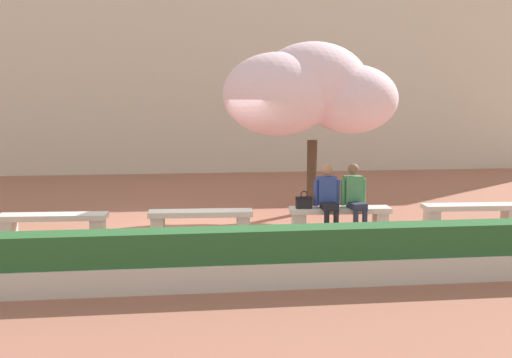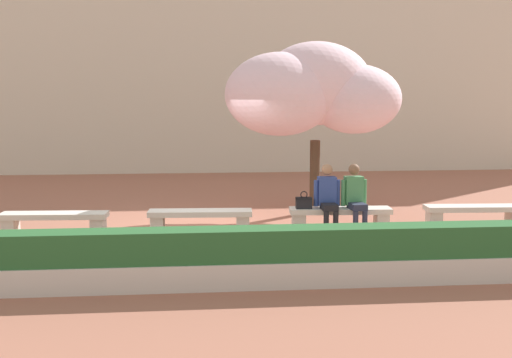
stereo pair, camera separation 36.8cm
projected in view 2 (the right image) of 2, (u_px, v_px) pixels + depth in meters
The scene contains 11 objects.
ground_plane at pixel (200, 234), 11.26m from camera, with size 100.00×100.00×0.00m, color #9E604C.
building_facade at pixel (200, 56), 21.62m from camera, with size 28.00×4.00×8.01m, color beige.
stone_bench_near_west at pixel (54, 220), 10.98m from camera, with size 1.96×0.52×0.45m.
stone_bench_center at pixel (200, 218), 11.22m from camera, with size 1.96×0.52×0.45m.
stone_bench_near_east at pixel (340, 215), 11.46m from camera, with size 1.96×0.52×0.45m.
stone_bench_east_end at pixel (474, 213), 11.70m from camera, with size 1.96×0.52×0.45m.
person_seated_left at pixel (328, 196), 11.33m from camera, with size 0.51×0.68×1.29m.
person_seated_right at pixel (355, 195), 11.38m from camera, with size 0.51×0.71×1.29m.
handbag at pixel (304, 202), 11.34m from camera, with size 0.30×0.15×0.34m.
cherry_tree_main at pixel (312, 92), 12.88m from camera, with size 3.80×2.49×3.74m.
planter_hedge_foreground at pixel (200, 259), 8.07m from camera, with size 17.61×0.50×0.80m.
Camera 2 is at (0.05, -11.07, 2.56)m, focal length 42.00 mm.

